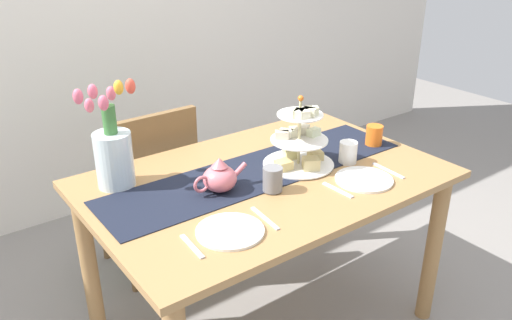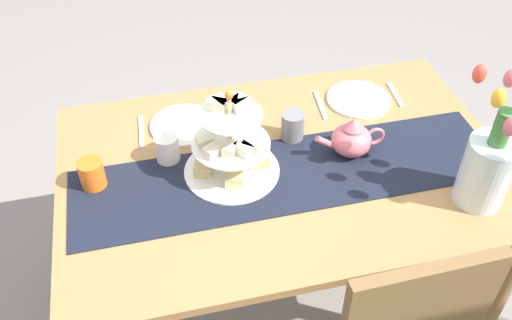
# 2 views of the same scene
# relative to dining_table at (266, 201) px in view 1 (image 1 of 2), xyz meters

# --- Properties ---
(dining_table) EXTENTS (1.43, 0.93, 0.77)m
(dining_table) POSITION_rel_dining_table_xyz_m (0.00, 0.00, 0.00)
(dining_table) COLOR #A37747
(dining_table) RESTS_ON ground_plane
(chair_left) EXTENTS (0.43, 0.43, 0.91)m
(chair_left) POSITION_rel_dining_table_xyz_m (-0.20, 0.69, -0.15)
(chair_left) COLOR brown
(chair_left) RESTS_ON ground_plane
(table_runner) EXTENTS (1.35, 0.33, 0.00)m
(table_runner) POSITION_rel_dining_table_xyz_m (0.00, 0.05, 0.12)
(table_runner) COLOR black
(table_runner) RESTS_ON dining_table
(tiered_cake_stand) EXTENTS (0.30, 0.30, 0.30)m
(tiered_cake_stand) POSITION_rel_dining_table_xyz_m (0.17, -0.00, 0.22)
(tiered_cake_stand) COLOR beige
(tiered_cake_stand) RESTS_ON table_runner
(teapot) EXTENTS (0.24, 0.13, 0.14)m
(teapot) POSITION_rel_dining_table_xyz_m (-0.22, 0.00, 0.18)
(teapot) COLOR #D66B75
(teapot) RESTS_ON table_runner
(tulip_vase) EXTENTS (0.21, 0.22, 0.43)m
(tulip_vase) POSITION_rel_dining_table_xyz_m (-0.52, 0.28, 0.26)
(tulip_vase) COLOR silver
(tulip_vase) RESTS_ON dining_table
(dinner_plate_left) EXTENTS (0.23, 0.23, 0.01)m
(dinner_plate_left) POSITION_rel_dining_table_xyz_m (-0.35, -0.26, 0.12)
(dinner_plate_left) COLOR white
(dinner_plate_left) RESTS_ON dining_table
(fork_left) EXTENTS (0.03, 0.15, 0.01)m
(fork_left) POSITION_rel_dining_table_xyz_m (-0.50, -0.26, 0.12)
(fork_left) COLOR silver
(fork_left) RESTS_ON dining_table
(knife_left) EXTENTS (0.03, 0.17, 0.01)m
(knife_left) POSITION_rel_dining_table_xyz_m (-0.21, -0.26, 0.12)
(knife_left) COLOR silver
(knife_left) RESTS_ON dining_table
(dinner_plate_right) EXTENTS (0.23, 0.23, 0.01)m
(dinner_plate_right) POSITION_rel_dining_table_xyz_m (0.29, -0.26, 0.12)
(dinner_plate_right) COLOR white
(dinner_plate_right) RESTS_ON dining_table
(fork_right) EXTENTS (0.02, 0.15, 0.01)m
(fork_right) POSITION_rel_dining_table_xyz_m (0.14, -0.26, 0.12)
(fork_right) COLOR silver
(fork_right) RESTS_ON dining_table
(knife_right) EXTENTS (0.02, 0.17, 0.01)m
(knife_right) POSITION_rel_dining_table_xyz_m (0.43, -0.26, 0.12)
(knife_right) COLOR silver
(knife_right) RESTS_ON dining_table
(mug_grey) EXTENTS (0.08, 0.08, 0.09)m
(mug_grey) POSITION_rel_dining_table_xyz_m (-0.06, -0.12, 0.17)
(mug_grey) COLOR slate
(mug_grey) RESTS_ON table_runner
(mug_white_text) EXTENTS (0.08, 0.08, 0.09)m
(mug_white_text) POSITION_rel_dining_table_xyz_m (0.36, -0.10, 0.16)
(mug_white_text) COLOR white
(mug_white_text) RESTS_ON dining_table
(mug_orange) EXTENTS (0.08, 0.08, 0.09)m
(mug_orange) POSITION_rel_dining_table_xyz_m (0.59, -0.04, 0.16)
(mug_orange) COLOR orange
(mug_orange) RESTS_ON dining_table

